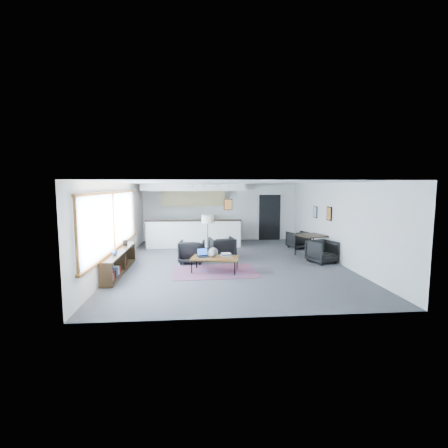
{
  "coord_description": "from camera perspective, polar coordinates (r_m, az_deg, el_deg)",
  "views": [
    {
      "loc": [
        -1.07,
        -10.36,
        2.48
      ],
      "look_at": [
        -0.16,
        0.4,
        1.23
      ],
      "focal_mm": 26.0,
      "sensor_mm": 36.0,
      "label": 1
    }
  ],
  "objects": [
    {
      "name": "wall_art_upper",
      "position": [
        12.92,
        15.76,
        2.03
      ],
      "size": [
        0.03,
        0.34,
        0.44
      ],
      "color": "black",
      "rests_on": "room"
    },
    {
      "name": "wall_art_lower",
      "position": [
        11.72,
        18.0,
        1.75
      ],
      "size": [
        0.03,
        0.38,
        0.48
      ],
      "color": "black",
      "rests_on": "room"
    },
    {
      "name": "dining_chair_far",
      "position": [
        13.4,
        12.91,
        -2.82
      ],
      "size": [
        0.76,
        0.74,
        0.64
      ],
      "primitive_type": "imported",
      "rotation": [
        0.0,
        0.0,
        3.43
      ],
      "color": "black",
      "rests_on": "floor"
    },
    {
      "name": "laptop",
      "position": [
        9.56,
        -3.74,
        -5.3
      ],
      "size": [
        0.39,
        0.34,
        0.24
      ],
      "rotation": [
        0.0,
        0.0,
        0.26
      ],
      "color": "black",
      "rests_on": "coffee_table"
    },
    {
      "name": "dining_table",
      "position": [
        11.92,
        15.22,
        -2.18
      ],
      "size": [
        1.17,
        1.17,
        0.77
      ],
      "rotation": [
        0.0,
        0.0,
        0.34
      ],
      "color": "black",
      "rests_on": "floor"
    },
    {
      "name": "kilim_rug",
      "position": [
        9.58,
        -1.6,
        -8.34
      ],
      "size": [
        2.49,
        1.75,
        0.01
      ],
      "rotation": [
        0.0,
        0.0,
        0.04
      ],
      "color": "#62344C",
      "rests_on": "floor"
    },
    {
      "name": "book_stack",
      "position": [
        9.58,
        0.4,
        -5.41
      ],
      "size": [
        0.35,
        0.3,
        0.1
      ],
      "rotation": [
        0.0,
        0.0,
        0.19
      ],
      "color": "silver",
      "rests_on": "coffee_table"
    },
    {
      "name": "coaster",
      "position": [
        9.32,
        -0.81,
        -6.01
      ],
      "size": [
        0.1,
        0.1,
        0.01
      ],
      "rotation": [
        0.0,
        0.0,
        0.06
      ],
      "color": "#E5590C",
      "rests_on": "coffee_table"
    },
    {
      "name": "coffee_table",
      "position": [
        9.49,
        -1.61,
        -6.01
      ],
      "size": [
        1.47,
        1.01,
        0.44
      ],
      "rotation": [
        0.0,
        0.0,
        -0.23
      ],
      "color": "brown",
      "rests_on": "floor"
    },
    {
      "name": "floor_lamp",
      "position": [
        11.4,
        -2.9,
        0.6
      ],
      "size": [
        0.47,
        0.47,
        1.48
      ],
      "rotation": [
        0.0,
        0.0,
        0.12
      ],
      "color": "black",
      "rests_on": "floor"
    },
    {
      "name": "room",
      "position": [
        10.48,
        1.07,
        0.16
      ],
      "size": [
        7.02,
        9.02,
        2.62
      ],
      "color": "#474749",
      "rests_on": "ground"
    },
    {
      "name": "track_light",
      "position": [
        12.57,
        -2.65,
        6.83
      ],
      "size": [
        1.6,
        0.07,
        0.15
      ],
      "color": "silver",
      "rests_on": "room"
    },
    {
      "name": "doorway",
      "position": [
        15.23,
        7.99,
        1.27
      ],
      "size": [
        1.1,
        0.12,
        2.15
      ],
      "color": "black",
      "rests_on": "room"
    },
    {
      "name": "armchair_right",
      "position": [
        11.12,
        -0.34,
        -4.08
      ],
      "size": [
        0.92,
        0.88,
        0.83
      ],
      "primitive_type": "imported",
      "rotation": [
        0.0,
        0.0,
        3.32
      ],
      "color": "black",
      "rests_on": "floor"
    },
    {
      "name": "console",
      "position": [
        9.81,
        -17.94,
        -6.38
      ],
      "size": [
        0.35,
        3.0,
        0.8
      ],
      "color": "black",
      "rests_on": "floor"
    },
    {
      "name": "ceramic_pot",
      "position": [
        9.44,
        -1.91,
        -5.0
      ],
      "size": [
        0.28,
        0.28,
        0.28
      ],
      "rotation": [
        0.0,
        0.0,
        0.17
      ],
      "color": "gray",
      "rests_on": "coffee_table"
    },
    {
      "name": "dining_chair_near",
      "position": [
        11.08,
        16.89,
        -4.79
      ],
      "size": [
        0.85,
        0.82,
        0.68
      ],
      "primitive_type": "imported",
      "rotation": [
        0.0,
        0.0,
        0.38
      ],
      "color": "black",
      "rests_on": "floor"
    },
    {
      "name": "window",
      "position": [
        9.81,
        -18.91,
        0.27
      ],
      "size": [
        0.1,
        5.95,
        1.66
      ],
      "color": "#8CBFFF",
      "rests_on": "room"
    },
    {
      "name": "microwave",
      "position": [
        14.58,
        -3.07,
        1.18
      ],
      "size": [
        0.51,
        0.3,
        0.33
      ],
      "primitive_type": "imported",
      "rotation": [
        0.0,
        0.0,
        0.06
      ],
      "color": "black",
      "rests_on": "kitchenette"
    },
    {
      "name": "armchair_left",
      "position": [
        10.64,
        -5.7,
        -4.66
      ],
      "size": [
        0.86,
        0.82,
        0.81
      ],
      "primitive_type": "imported",
      "rotation": [
        0.0,
        0.0,
        3.03
      ],
      "color": "black",
      "rests_on": "floor"
    },
    {
      "name": "kitchenette",
      "position": [
        14.11,
        -5.33,
        2.12
      ],
      "size": [
        4.2,
        1.96,
        2.6
      ],
      "color": "white",
      "rests_on": "floor"
    }
  ]
}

